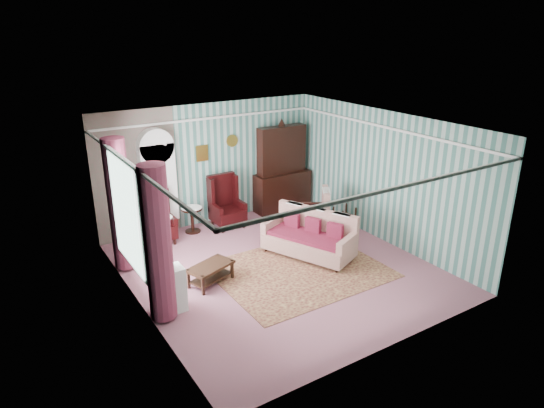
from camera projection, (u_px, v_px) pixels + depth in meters
floor at (278, 268)px, 9.70m from camera, size 6.00×6.00×0.00m
room_shell at (245, 175)px, 8.83m from camera, size 5.53×6.02×2.91m
bookcase at (159, 189)px, 10.88m from camera, size 0.80×0.28×2.24m
dresser_hutch at (283, 166)px, 12.39m from camera, size 1.50×0.56×2.36m
wingback_left at (156, 217)px, 10.62m from camera, size 0.76×0.80×1.25m
wingback_right at (227, 202)px, 11.50m from camera, size 0.76×0.80×1.25m
seated_woman at (156, 218)px, 10.63m from camera, size 0.44×0.40×1.18m
round_side_table at (192, 220)px, 11.30m from camera, size 0.50×0.50×0.60m
nest_table at (344, 217)px, 11.56m from camera, size 0.45×0.38×0.54m
plant_stand at (168, 290)px, 8.12m from camera, size 0.55×0.35×0.80m
rug at (299, 270)px, 9.61m from camera, size 3.20×2.60×0.01m
sofa at (309, 231)px, 10.06m from camera, size 1.75×2.18×1.10m
floral_armchair at (311, 216)px, 11.16m from camera, size 1.21×1.22×0.89m
coffee_table at (211, 274)px, 9.08m from camera, size 0.99×0.74×0.38m
potted_plant_a at (161, 260)px, 7.83m from camera, size 0.47×0.43×0.43m
potted_plant_b at (165, 253)px, 7.99m from camera, size 0.34×0.32×0.50m
potted_plant_c at (160, 260)px, 7.91m from camera, size 0.25×0.25×0.37m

